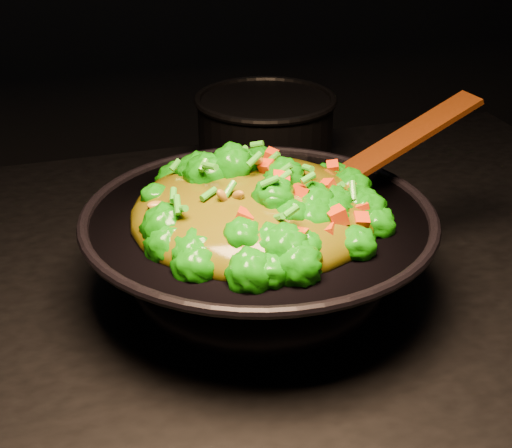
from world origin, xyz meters
name	(u,v)px	position (x,y,z in m)	size (l,w,h in m)	color
wok	(259,258)	(-0.01, -0.04, 0.95)	(0.38, 0.38, 0.11)	black
stir_fry	(254,180)	(-0.02, -0.05, 1.05)	(0.27, 0.27, 0.09)	#147D08
spatula	(387,150)	(0.16, 0.00, 1.05)	(0.26, 0.04, 0.01)	#3B0F05
back_pot	(265,133)	(0.11, 0.32, 0.96)	(0.21, 0.21, 0.12)	black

